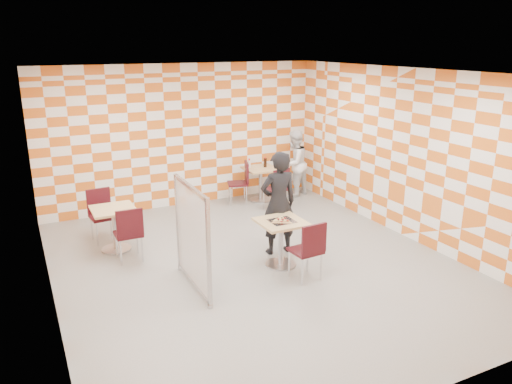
# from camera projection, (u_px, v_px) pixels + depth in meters

# --- Properties ---
(room_shell) EXTENTS (7.00, 7.00, 7.00)m
(room_shell) POSITION_uv_depth(u_px,v_px,m) (241.00, 166.00, 7.99)
(room_shell) COLOR gray
(room_shell) RESTS_ON ground
(main_table) EXTENTS (0.70, 0.70, 0.75)m
(main_table) POSITION_uv_depth(u_px,v_px,m) (281.00, 235.00, 7.81)
(main_table) COLOR tan
(main_table) RESTS_ON ground
(second_table) EXTENTS (0.70, 0.70, 0.75)m
(second_table) POSITION_uv_depth(u_px,v_px,m) (261.00, 178.00, 11.05)
(second_table) COLOR tan
(second_table) RESTS_ON ground
(empty_table) EXTENTS (0.70, 0.70, 0.75)m
(empty_table) POSITION_uv_depth(u_px,v_px,m) (114.00, 222.00, 8.40)
(empty_table) COLOR tan
(empty_table) RESTS_ON ground
(chair_main_front) EXTENTS (0.45, 0.46, 0.92)m
(chair_main_front) POSITION_uv_depth(u_px,v_px,m) (309.00, 247.00, 7.28)
(chair_main_front) COLOR #390B11
(chair_main_front) RESTS_ON ground
(chair_second_front) EXTENTS (0.50, 0.51, 0.92)m
(chair_second_front) POSITION_uv_depth(u_px,v_px,m) (278.00, 186.00, 10.35)
(chair_second_front) COLOR #390B11
(chair_second_front) RESTS_ON ground
(chair_second_side) EXTENTS (0.54, 0.53, 0.92)m
(chair_second_side) POSITION_uv_depth(u_px,v_px,m) (242.00, 179.00, 10.85)
(chair_second_side) COLOR #390B11
(chair_second_side) RESTS_ON ground
(chair_empty_near) EXTENTS (0.42, 0.43, 0.92)m
(chair_empty_near) POSITION_uv_depth(u_px,v_px,m) (129.00, 230.00, 7.92)
(chair_empty_near) COLOR #390B11
(chair_empty_near) RESTS_ON ground
(chair_empty_far) EXTENTS (0.46, 0.47, 0.92)m
(chair_empty_far) POSITION_uv_depth(u_px,v_px,m) (101.00, 210.00, 8.85)
(chair_empty_far) COLOR #390B11
(chair_empty_far) RESTS_ON ground
(partition) EXTENTS (0.08, 1.38, 1.55)m
(partition) POSITION_uv_depth(u_px,v_px,m) (192.00, 237.00, 7.00)
(partition) COLOR white
(partition) RESTS_ON ground
(man_dark) EXTENTS (0.66, 0.46, 1.74)m
(man_dark) POSITION_uv_depth(u_px,v_px,m) (278.00, 203.00, 8.20)
(man_dark) COLOR black
(man_dark) RESTS_ON ground
(man_white) EXTENTS (0.91, 0.83, 1.52)m
(man_white) POSITION_uv_depth(u_px,v_px,m) (294.00, 163.00, 11.34)
(man_white) COLOR white
(man_white) RESTS_ON ground
(pizza_on_foil) EXTENTS (0.40, 0.40, 0.04)m
(pizza_on_foil) POSITION_uv_depth(u_px,v_px,m) (282.00, 220.00, 7.72)
(pizza_on_foil) COLOR silver
(pizza_on_foil) RESTS_ON main_table
(sport_bottle) EXTENTS (0.06, 0.06, 0.20)m
(sport_bottle) POSITION_uv_depth(u_px,v_px,m) (249.00, 163.00, 11.00)
(sport_bottle) COLOR white
(sport_bottle) RESTS_ON second_table
(soda_bottle) EXTENTS (0.07, 0.07, 0.23)m
(soda_bottle) POSITION_uv_depth(u_px,v_px,m) (265.00, 163.00, 11.02)
(soda_bottle) COLOR black
(soda_bottle) RESTS_ON second_table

